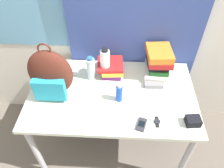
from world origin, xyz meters
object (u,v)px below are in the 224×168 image
(book_stack_left, at_px, (112,67))
(water_bottle, at_px, (91,68))
(sports_bottle, at_px, (105,63))
(camera_pouch, at_px, (193,121))
(book_stack_center, at_px, (158,62))
(cell_phone, at_px, (141,124))
(sunscreen_bottle, at_px, (119,93))
(sunglasses_case, at_px, (154,85))
(backpack, at_px, (50,75))
(wristwatch, at_px, (157,122))

(book_stack_left, bearing_deg, water_bottle, -155.12)
(sports_bottle, bearing_deg, camera_pouch, -35.98)
(book_stack_center, height_order, camera_pouch, book_stack_center)
(book_stack_center, xyz_separation_m, water_bottle, (-0.56, -0.08, -0.02))
(book_stack_left, height_order, cell_phone, book_stack_left)
(camera_pouch, bearing_deg, water_bottle, 150.51)
(camera_pouch, bearing_deg, sports_bottle, 144.02)
(cell_phone, bearing_deg, book_stack_center, 74.39)
(book_stack_left, relative_size, book_stack_center, 0.86)
(book_stack_left, relative_size, sunscreen_bottle, 1.53)
(sunglasses_case, bearing_deg, book_stack_center, 76.79)
(backpack, relative_size, cell_phone, 3.84)
(water_bottle, xyz_separation_m, sunglasses_case, (0.52, -0.08, -0.09))
(book_stack_center, distance_m, cell_phone, 0.58)
(cell_phone, distance_m, camera_pouch, 0.36)
(book_stack_center, distance_m, water_bottle, 0.57)
(backpack, xyz_separation_m, book_stack_center, (0.83, 0.27, -0.07))
(sports_bottle, distance_m, camera_pouch, 0.81)
(backpack, distance_m, sports_bottle, 0.45)
(wristwatch, bearing_deg, water_bottle, 140.12)
(book_stack_center, height_order, wristwatch, book_stack_center)
(sports_bottle, height_order, cell_phone, sports_bottle)
(cell_phone, relative_size, camera_pouch, 1.14)
(book_stack_center, xyz_separation_m, camera_pouch, (0.21, -0.51, -0.10))
(camera_pouch, bearing_deg, wristwatch, -179.77)
(book_stack_left, bearing_deg, sunglasses_case, -24.54)
(cell_phone, xyz_separation_m, sunglasses_case, (0.11, 0.38, 0.01))
(backpack, relative_size, camera_pouch, 4.36)
(cell_phone, xyz_separation_m, camera_pouch, (0.36, 0.03, 0.02))
(backpack, bearing_deg, book_stack_left, 31.23)
(backpack, distance_m, book_stack_center, 0.88)
(water_bottle, distance_m, sports_bottle, 0.13)
(book_stack_left, xyz_separation_m, cell_phone, (0.24, -0.54, -0.05))
(book_stack_left, height_order, sports_bottle, sports_bottle)
(backpack, relative_size, water_bottle, 2.14)
(sunscreen_bottle, xyz_separation_m, sunglasses_case, (0.28, 0.15, -0.06))
(book_stack_left, distance_m, wristwatch, 0.62)
(backpack, xyz_separation_m, water_bottle, (0.27, 0.19, -0.09))
(book_stack_center, distance_m, sports_bottle, 0.45)
(backpack, distance_m, wristwatch, 0.85)
(backpack, height_order, wristwatch, backpack)
(water_bottle, distance_m, camera_pouch, 0.88)
(water_bottle, distance_m, sunglasses_case, 0.53)
(sunglasses_case, xyz_separation_m, wristwatch, (-0.00, -0.35, -0.01))
(book_stack_left, relative_size, sunglasses_case, 1.67)
(camera_pouch, bearing_deg, sunscreen_bottle, 159.41)
(book_stack_left, bearing_deg, backpack, -148.77)
(sunscreen_bottle, relative_size, cell_phone, 1.34)
(sunscreen_bottle, distance_m, cell_phone, 0.29)
(book_stack_left, bearing_deg, sports_bottle, -143.14)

